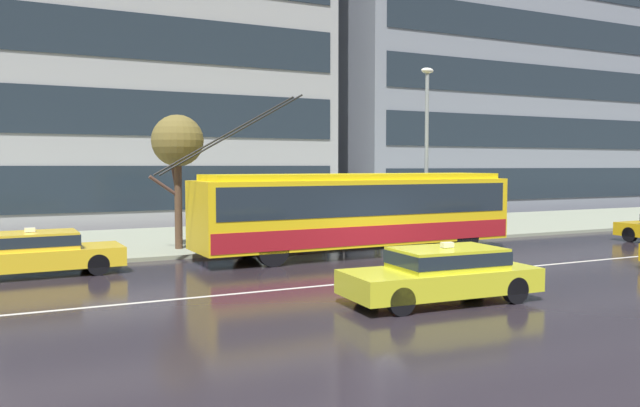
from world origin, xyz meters
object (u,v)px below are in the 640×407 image
(trolleybus, at_px, (358,210))
(street_lamp, at_px, (427,138))
(street_tree_bare, at_px, (177,143))
(taxi_oncoming_near, at_px, (443,272))
(pedestrian_walking_past, at_px, (236,219))
(bus_shelter, at_px, (297,196))
(pedestrian_at_shelter, at_px, (378,212))
(pedestrian_approaching_curb, at_px, (206,205))
(taxi_queued_behind_bus, at_px, (35,251))

(trolleybus, bearing_deg, street_lamp, 29.05)
(trolleybus, distance_m, street_tree_bare, 6.96)
(taxi_oncoming_near, relative_size, pedestrian_walking_past, 2.73)
(bus_shelter, bearing_deg, trolleybus, -77.70)
(pedestrian_walking_past, bearing_deg, pedestrian_at_shelter, 6.42)
(trolleybus, bearing_deg, bus_shelter, 102.30)
(pedestrian_walking_past, height_order, street_lamp, street_lamp)
(trolleybus, bearing_deg, pedestrian_approaching_curb, 151.66)
(street_tree_bare, bearing_deg, bus_shelter, 3.50)
(pedestrian_at_shelter, height_order, pedestrian_approaching_curb, pedestrian_approaching_curb)
(taxi_oncoming_near, height_order, street_tree_bare, street_tree_bare)
(trolleybus, distance_m, bus_shelter, 3.72)
(bus_shelter, distance_m, street_tree_bare, 5.25)
(street_lamp, bearing_deg, pedestrian_approaching_curb, -179.36)
(bus_shelter, relative_size, street_lamp, 0.49)
(bus_shelter, relative_size, pedestrian_approaching_curb, 1.75)
(pedestrian_approaching_curb, bearing_deg, trolleybus, -28.34)
(bus_shelter, height_order, pedestrian_at_shelter, bus_shelter)
(taxi_queued_behind_bus, xyz_separation_m, pedestrian_at_shelter, (13.87, 3.86, 0.44))
(pedestrian_at_shelter, height_order, street_tree_bare, street_tree_bare)
(taxi_oncoming_near, height_order, pedestrian_at_shelter, pedestrian_at_shelter)
(taxi_oncoming_near, relative_size, street_tree_bare, 0.96)
(trolleybus, xyz_separation_m, pedestrian_walking_past, (-3.44, 3.40, -0.44))
(trolleybus, height_order, taxi_oncoming_near, trolleybus)
(pedestrian_walking_past, distance_m, street_tree_bare, 3.58)
(street_tree_bare, bearing_deg, street_lamp, -3.38)
(street_lamp, bearing_deg, pedestrian_at_shelter, 136.08)
(trolleybus, relative_size, bus_shelter, 3.70)
(bus_shelter, height_order, pedestrian_approaching_curb, bus_shelter)
(pedestrian_at_shelter, xyz_separation_m, street_lamp, (1.51, -1.46, 3.20))
(taxi_oncoming_near, distance_m, street_tree_bare, 12.06)
(bus_shelter, relative_size, pedestrian_at_shelter, 2.08)
(trolleybus, relative_size, taxi_oncoming_near, 2.79)
(taxi_oncoming_near, bearing_deg, taxi_queued_behind_bus, 136.37)
(trolleybus, relative_size, pedestrian_approaching_curb, 6.48)
(bus_shelter, height_order, street_lamp, street_lamp)
(pedestrian_at_shelter, relative_size, street_lamp, 0.24)
(trolleybus, bearing_deg, street_tree_bare, 149.45)
(bus_shelter, relative_size, street_tree_bare, 0.72)
(taxi_oncoming_near, distance_m, pedestrian_walking_past, 11.22)
(trolleybus, height_order, street_tree_bare, trolleybus)
(trolleybus, distance_m, taxi_oncoming_near, 8.06)
(trolleybus, height_order, pedestrian_at_shelter, trolleybus)
(taxi_oncoming_near, xyz_separation_m, taxi_queued_behind_bus, (-8.42, 8.03, 0.00))
(bus_shelter, bearing_deg, pedestrian_approaching_curb, -165.72)
(pedestrian_at_shelter, height_order, pedestrian_walking_past, pedestrian_walking_past)
(trolleybus, relative_size, street_lamp, 1.82)
(bus_shelter, bearing_deg, street_lamp, -9.19)
(pedestrian_at_shelter, bearing_deg, taxi_queued_behind_bus, -164.43)
(taxi_queued_behind_bus, height_order, street_lamp, street_lamp)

